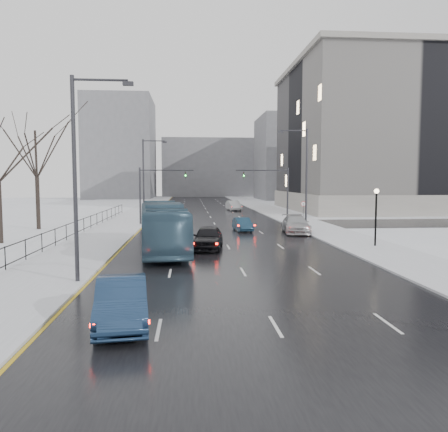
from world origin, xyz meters
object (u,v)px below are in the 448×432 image
object	(u,v)px
bus	(163,227)
sedan_right_near	(242,224)
streetlight_r_mid	(304,175)
streetlight_l_near	(79,169)
mast_signal_left	(150,189)
sedan_left_near	(122,301)
tree_park_e	(39,230)
sedan_right_distant	(234,206)
streetlight_l_far	(145,176)
tree_park_d	(1,245)
lamppost_r_mid	(376,209)
no_uturn_sign	(303,206)
mast_signal_right	(278,189)
sedan_right_far	(296,224)
sedan_center_near	(208,238)

from	to	relation	value
bus	sedan_right_near	size ratio (longest dim) A/B	3.09
streetlight_r_mid	streetlight_l_near	xyz separation A→B (m)	(-16.33, -20.00, 0.00)
mast_signal_left	sedan_left_near	distance (m)	34.54
tree_park_e	sedan_right_distant	distance (m)	35.18
streetlight_l_near	streetlight_l_far	bearing A→B (deg)	90.00
tree_park_d	streetlight_r_mid	xyz separation A→B (m)	(25.97, 6.00, 5.62)
streetlight_l_far	sedan_left_near	xyz separation A→B (m)	(2.85, -38.32, -4.77)
tree_park_e	streetlight_l_far	xyz separation A→B (m)	(10.03, 8.00, 5.62)
tree_park_d	lamppost_r_mid	xyz separation A→B (m)	(28.80, -4.00, 2.94)
tree_park_e	no_uturn_sign	xyz separation A→B (m)	(27.40, 0.00, 2.30)
tree_park_d	bus	xyz separation A→B (m)	(13.00, -4.57, 1.78)
streetlight_l_far	sedan_right_distant	world-z (taller)	streetlight_l_far
mast_signal_left	sedan_left_near	world-z (taller)	mast_signal_left
mast_signal_right	mast_signal_left	distance (m)	14.65
streetlight_l_far	sedan_right_far	size ratio (longest dim) A/B	1.74
sedan_right_near	no_uturn_sign	bearing A→B (deg)	16.55
lamppost_r_mid	mast_signal_left	distance (m)	25.71
streetlight_l_far	mast_signal_left	xyz separation A→B (m)	(0.84, -4.00, -1.51)
sedan_right_near	sedan_right_far	bearing A→B (deg)	-28.16
no_uturn_sign	sedan_right_far	world-z (taller)	no_uturn_sign
sedan_right_far	sedan_center_near	bearing A→B (deg)	-128.24
sedan_left_near	bus	size ratio (longest dim) A/B	0.39
mast_signal_right	sedan_right_near	bearing A→B (deg)	-126.50
no_uturn_sign	sedan_left_near	distance (m)	33.65
mast_signal_right	sedan_right_near	size ratio (longest dim) A/B	1.61
sedan_center_near	sedan_right_near	world-z (taller)	sedan_center_near
streetlight_l_near	sedan_right_far	size ratio (longest dim) A/B	1.74
streetlight_l_near	mast_signal_left	world-z (taller)	streetlight_l_near
streetlight_l_far	sedan_right_near	bearing A→B (deg)	-45.61
tree_park_e	mast_signal_left	bearing A→B (deg)	20.19
lamppost_r_mid	sedan_right_near	bearing A→B (deg)	127.54
bus	sedan_right_distant	xyz separation A→B (m)	(9.30, 41.43, -0.92)
no_uturn_sign	sedan_right_distant	bearing A→B (deg)	99.92
streetlight_r_mid	sedan_right_distant	distance (m)	31.44
no_uturn_sign	bus	distance (m)	20.21
streetlight_l_near	sedan_center_near	distance (m)	12.99
tree_park_e	mast_signal_left	xyz separation A→B (m)	(10.87, 4.00, 4.11)
mast_signal_right	sedan_center_near	bearing A→B (deg)	-116.49
tree_park_d	lamppost_r_mid	size ratio (longest dim) A/B	2.92
tree_park_d	sedan_left_near	distance (m)	23.87
streetlight_r_mid	bus	distance (m)	17.17
streetlight_l_near	no_uturn_sign	world-z (taller)	streetlight_l_near
tree_park_e	bus	world-z (taller)	tree_park_e
lamppost_r_mid	sedan_left_near	bearing A→B (deg)	-134.99
sedan_center_near	lamppost_r_mid	bearing A→B (deg)	6.87
streetlight_r_mid	lamppost_r_mid	world-z (taller)	streetlight_r_mid
tree_park_e	streetlight_l_near	xyz separation A→B (m)	(10.03, -24.00, 5.62)
lamppost_r_mid	bus	bearing A→B (deg)	-177.93
streetlight_r_mid	streetlight_l_near	size ratio (longest dim) A/B	1.00
sedan_left_near	sedan_center_near	bearing A→B (deg)	69.67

